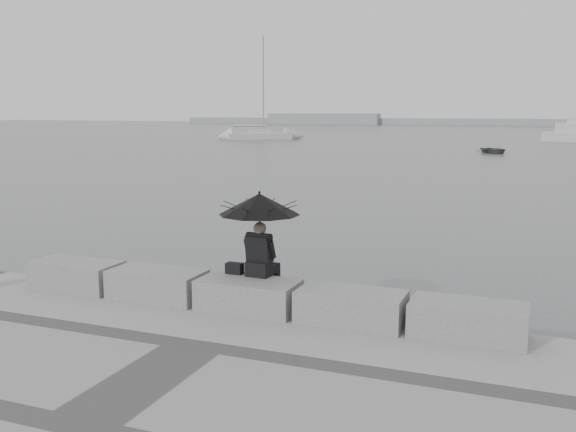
% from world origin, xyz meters
% --- Properties ---
extents(ground, '(360.00, 360.00, 0.00)m').
position_xyz_m(ground, '(0.00, 0.00, 0.00)').
color(ground, '#494B4E').
rests_on(ground, ground).
extents(stone_block_far_left, '(1.60, 0.80, 0.50)m').
position_xyz_m(stone_block_far_left, '(-3.40, -0.45, 0.75)').
color(stone_block_far_left, slate).
rests_on(stone_block_far_left, promenade).
extents(stone_block_left, '(1.60, 0.80, 0.50)m').
position_xyz_m(stone_block_left, '(-1.70, -0.45, 0.75)').
color(stone_block_left, slate).
rests_on(stone_block_left, promenade).
extents(stone_block_centre, '(1.60, 0.80, 0.50)m').
position_xyz_m(stone_block_centre, '(0.00, -0.45, 0.75)').
color(stone_block_centre, slate).
rests_on(stone_block_centre, promenade).
extents(stone_block_right, '(1.60, 0.80, 0.50)m').
position_xyz_m(stone_block_right, '(1.70, -0.45, 0.75)').
color(stone_block_right, slate).
rests_on(stone_block_right, promenade).
extents(stone_block_far_right, '(1.60, 0.80, 0.50)m').
position_xyz_m(stone_block_far_right, '(3.40, -0.45, 0.75)').
color(stone_block_far_right, slate).
rests_on(stone_block_far_right, promenade).
extents(seated_person, '(1.33, 1.33, 1.39)m').
position_xyz_m(seated_person, '(0.05, -0.12, 2.04)').
color(seated_person, black).
rests_on(seated_person, stone_block_centre).
extents(bag, '(0.28, 0.16, 0.18)m').
position_xyz_m(bag, '(-0.39, -0.16, 1.09)').
color(bag, black).
rests_on(bag, stone_block_centre).
extents(distant_landmass, '(180.00, 8.00, 2.80)m').
position_xyz_m(distant_landmass, '(-8.14, 154.51, 0.90)').
color(distant_landmass, '#929597').
rests_on(distant_landmass, ground).
extents(sailboat_left, '(8.06, 6.28, 12.90)m').
position_xyz_m(sailboat_left, '(-29.25, 65.24, 0.52)').
color(sailboat_left, silver).
rests_on(sailboat_left, ground).
extents(dinghy, '(3.42, 3.14, 0.55)m').
position_xyz_m(dinghy, '(0.34, 48.42, 0.28)').
color(dinghy, slate).
rests_on(dinghy, ground).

